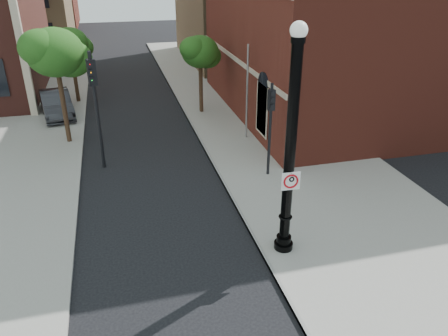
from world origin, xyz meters
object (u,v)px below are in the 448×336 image
object	(u,v)px
no_parking_sign	(291,181)
traffic_signal_right	(271,116)
lamppost	(290,158)
traffic_signal_left	(94,92)
parked_car	(56,104)

from	to	relation	value
no_parking_sign	traffic_signal_right	world-z (taller)	traffic_signal_right
lamppost	traffic_signal_left	world-z (taller)	lamppost
no_parking_sign	traffic_signal_right	xyz separation A→B (m)	(1.35, 5.52, 0.13)
parked_car	traffic_signal_left	world-z (taller)	traffic_signal_left
parked_car	traffic_signal_left	bearing A→B (deg)	-82.55
no_parking_sign	traffic_signal_left	xyz separation A→B (m)	(-5.77, 8.36, 0.88)
no_parking_sign	traffic_signal_left	bearing A→B (deg)	127.82
no_parking_sign	parked_car	distance (m)	18.69
no_parking_sign	traffic_signal_left	distance (m)	10.19
lamppost	parked_car	bearing A→B (deg)	117.23
traffic_signal_right	lamppost	bearing A→B (deg)	-108.79
no_parking_sign	parked_car	world-z (taller)	no_parking_sign
no_parking_sign	traffic_signal_right	size ratio (longest dim) A/B	0.14
no_parking_sign	traffic_signal_left	size ratio (longest dim) A/B	0.11
parked_car	lamppost	bearing A→B (deg)	-73.37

